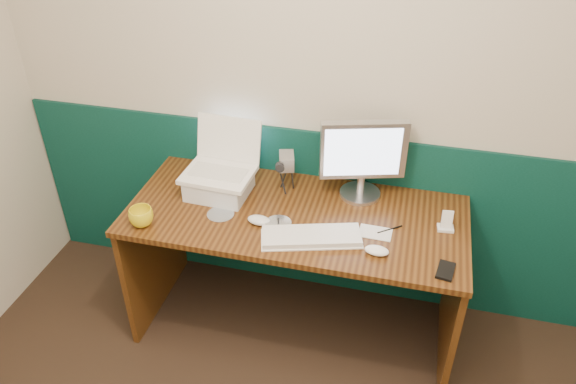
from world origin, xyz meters
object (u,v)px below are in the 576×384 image
(keyboard, at_px, (311,237))
(mug, at_px, (141,217))
(desk, at_px, (295,273))
(monitor, at_px, (363,160))
(laptop, at_px, (216,152))
(camcorder, at_px, (287,174))

(keyboard, distance_m, mug, 0.78)
(desk, height_order, monitor, monitor)
(laptop, relative_size, mug, 2.98)
(monitor, relative_size, mug, 3.65)
(monitor, xyz_separation_m, mug, (-0.93, -0.48, -0.16))
(laptop, xyz_separation_m, mug, (-0.26, -0.33, -0.19))
(monitor, bearing_deg, desk, -156.64)
(desk, distance_m, keyboard, 0.44)
(desk, bearing_deg, laptop, 169.81)
(desk, xyz_separation_m, laptop, (-0.40, 0.07, 0.61))
(mug, height_order, camcorder, camcorder)
(desk, height_order, camcorder, camcorder)
(keyboard, relative_size, camcorder, 2.33)
(laptop, relative_size, monitor, 0.82)
(keyboard, height_order, camcorder, camcorder)
(desk, distance_m, monitor, 0.68)
(laptop, xyz_separation_m, keyboard, (0.52, -0.25, -0.22))
(monitor, bearing_deg, laptop, 176.40)
(desk, xyz_separation_m, camcorder, (-0.09, 0.18, 0.47))
(laptop, bearing_deg, desk, -7.31)
(desk, bearing_deg, mug, -158.95)
(monitor, bearing_deg, camcorder, 170.28)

